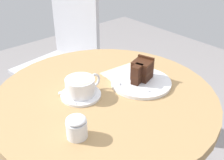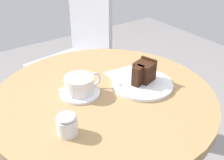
# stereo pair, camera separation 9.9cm
# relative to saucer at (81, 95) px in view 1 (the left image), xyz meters

# --- Properties ---
(cafe_table) EXTENTS (0.79, 0.79, 0.69)m
(cafe_table) POSITION_rel_saucer_xyz_m (0.07, -0.05, -0.12)
(cafe_table) COLOR #A37F51
(cafe_table) RESTS_ON ground
(saucer) EXTENTS (0.14, 0.14, 0.01)m
(saucer) POSITION_rel_saucer_xyz_m (0.00, 0.00, 0.00)
(saucer) COLOR white
(saucer) RESTS_ON cafe_table
(coffee_cup) EXTENTS (0.14, 0.10, 0.06)m
(coffee_cup) POSITION_rel_saucer_xyz_m (0.00, 0.00, 0.03)
(coffee_cup) COLOR white
(coffee_cup) RESTS_ON saucer
(teaspoon) EXTENTS (0.02, 0.10, 0.00)m
(teaspoon) POSITION_rel_saucer_xyz_m (-0.05, 0.02, 0.01)
(teaspoon) COLOR silver
(teaspoon) RESTS_ON saucer
(cake_plate) EXTENTS (0.22, 0.22, 0.01)m
(cake_plate) POSITION_rel_saucer_xyz_m (0.22, -0.08, 0.00)
(cake_plate) COLOR white
(cake_plate) RESTS_ON cafe_table
(cake_slice) EXTENTS (0.11, 0.08, 0.08)m
(cake_slice) POSITION_rel_saucer_xyz_m (0.23, -0.07, 0.04)
(cake_slice) COLOR #381E14
(cake_slice) RESTS_ON cake_plate
(fork) EXTENTS (0.07, 0.14, 0.00)m
(fork) POSITION_rel_saucer_xyz_m (0.15, -0.07, 0.01)
(fork) COLOR silver
(fork) RESTS_ON cake_plate
(napkin) EXTENTS (0.17, 0.18, 0.00)m
(napkin) POSITION_rel_saucer_xyz_m (0.22, -0.01, -0.00)
(napkin) COLOR beige
(napkin) RESTS_ON cafe_table
(cafe_chair) EXTENTS (0.43, 0.43, 0.90)m
(cafe_chair) POSITION_rel_saucer_xyz_m (0.33, 0.62, -0.15)
(cafe_chair) COLOR #BCBCC1
(cafe_chair) RESTS_ON ground
(sugar_pot) EXTENTS (0.06, 0.06, 0.07)m
(sugar_pot) POSITION_rel_saucer_xyz_m (-0.13, -0.16, 0.03)
(sugar_pot) COLOR white
(sugar_pot) RESTS_ON cafe_table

